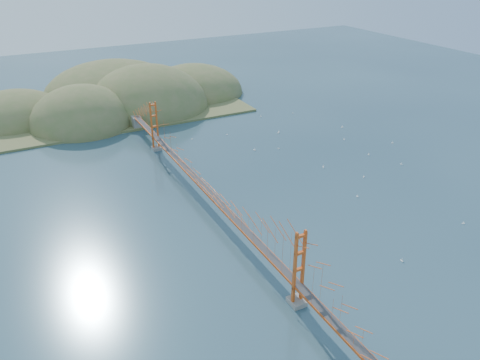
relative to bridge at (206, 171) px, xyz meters
name	(u,v)px	position (x,y,z in m)	size (l,w,h in m)	color
ground	(207,206)	(0.00, -0.18, -7.01)	(320.00, 320.00, 0.00)	#284451
bridge	(206,171)	(0.00, 0.00, 0.00)	(2.20, 94.40, 12.00)	gray
far_headlands	(123,104)	(2.21, 68.33, -7.01)	(84.00, 58.00, 25.00)	olive
sailboat_8	(279,132)	(31.83, 26.18, -6.86)	(0.65, 0.65, 0.69)	white
sailboat_14	(323,167)	(29.33, 3.50, -6.85)	(0.65, 0.65, 0.72)	white
sailboat_4	(344,139)	(43.61, 14.30, -6.86)	(0.55, 0.59, 0.67)	white
sailboat_7	(278,133)	(31.33, 25.56, -6.86)	(0.60, 0.52, 0.69)	white
sailboat_2	(463,223)	(37.20, -26.57, -6.87)	(0.52, 0.52, 0.58)	white
sailboat_1	(278,148)	(26.09, 16.97, -6.87)	(0.57, 0.57, 0.60)	white
sailboat_13	(364,177)	(33.90, -4.39, -6.86)	(0.60, 0.60, 0.64)	white
sailboat_9	(369,154)	(42.65, 4.13, -6.86)	(0.53, 0.61, 0.70)	white
sailboat_11	(392,143)	(52.64, 6.93, -6.86)	(0.62, 0.62, 0.69)	white
sailboat_10	(402,260)	(19.73, -29.67, -6.86)	(0.51, 0.58, 0.67)	white
sailboat_17	(293,113)	(43.30, 37.27, -6.87)	(0.52, 0.52, 0.58)	white
sailboat_15	(261,116)	(33.72, 38.92, -6.86)	(0.58, 0.59, 0.66)	white
sailboat_12	(192,139)	(9.98, 31.99, -6.87)	(0.51, 0.49, 0.58)	white
sailboat_0	(357,196)	(27.14, -10.40, -6.87)	(0.48, 0.54, 0.61)	white
sailboat_3	(227,134)	(19.02, 30.62, -6.87)	(0.50, 0.49, 0.56)	white
sailboat_16	(255,150)	(20.49, 18.68, -6.85)	(0.66, 0.66, 0.73)	white
sailboat_extra_0	(342,127)	(48.73, 21.48, -6.85)	(0.65, 0.60, 0.74)	white
sailboat_extra_1	(401,164)	(45.53, -3.28, -6.86)	(0.54, 0.60, 0.68)	white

